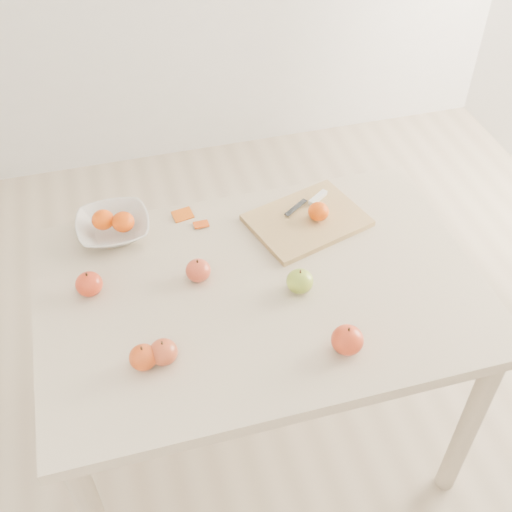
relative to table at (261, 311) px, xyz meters
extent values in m
plane|color=#C6B293|center=(0.00, 0.00, -0.65)|extent=(3.50, 3.50, 0.00)
cube|color=#C9B498|center=(0.00, 0.00, 0.08)|extent=(1.20, 0.80, 0.04)
cylinder|color=#BCAA8E|center=(-0.54, 0.34, -0.30)|extent=(0.06, 0.06, 0.71)
cylinder|color=#BCAA8E|center=(0.54, 0.34, -0.30)|extent=(0.06, 0.06, 0.71)
cylinder|color=#BCAA8E|center=(0.54, -0.34, -0.30)|extent=(0.06, 0.06, 0.71)
cube|color=tan|center=(0.20, 0.22, 0.11)|extent=(0.38, 0.32, 0.02)
ellipsoid|color=#D24B07|center=(0.23, 0.21, 0.14)|extent=(0.06, 0.06, 0.05)
imported|color=silver|center=(-0.36, 0.32, 0.12)|extent=(0.21, 0.21, 0.05)
ellipsoid|color=#E84808|center=(-0.38, 0.33, 0.15)|extent=(0.07, 0.07, 0.06)
ellipsoid|color=#E93D08|center=(-0.33, 0.30, 0.15)|extent=(0.07, 0.07, 0.06)
cube|color=#CA520E|center=(-0.15, 0.34, 0.10)|extent=(0.07, 0.05, 0.01)
cube|color=#C5450D|center=(-0.10, 0.29, 0.10)|extent=(0.05, 0.04, 0.01)
cube|color=white|center=(0.26, 0.29, 0.12)|extent=(0.07, 0.06, 0.01)
cube|color=#34373B|center=(0.18, 0.26, 0.12)|extent=(0.09, 0.07, 0.00)
ellipsoid|color=olive|center=(0.10, -0.04, 0.13)|extent=(0.07, 0.07, 0.07)
ellipsoid|color=#8D0905|center=(0.15, -0.26, 0.14)|extent=(0.08, 0.08, 0.07)
ellipsoid|color=maroon|center=(-0.34, -0.17, 0.13)|extent=(0.07, 0.07, 0.06)
ellipsoid|color=maroon|center=(-0.16, 0.08, 0.13)|extent=(0.07, 0.07, 0.06)
ellipsoid|color=maroon|center=(-0.29, -0.17, 0.13)|extent=(0.07, 0.07, 0.06)
ellipsoid|color=maroon|center=(-0.44, 0.10, 0.13)|extent=(0.07, 0.07, 0.07)
camera|label=1|loc=(-0.33, -1.13, 1.37)|focal=45.00mm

